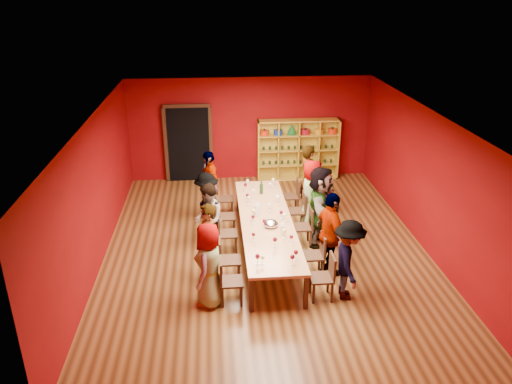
% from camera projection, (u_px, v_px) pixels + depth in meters
% --- Properties ---
extents(room_shell, '(7.10, 9.10, 3.04)m').
position_uv_depth(room_shell, '(266.00, 187.00, 10.42)').
color(room_shell, '#553216').
rests_on(room_shell, ground).
extents(tasting_table, '(1.10, 4.50, 0.75)m').
position_uv_depth(tasting_table, '(266.00, 222.00, 10.74)').
color(tasting_table, '#A97046').
rests_on(tasting_table, ground).
extents(doorway, '(1.40, 0.17, 2.30)m').
position_uv_depth(doorway, '(189.00, 144.00, 14.49)').
color(doorway, black).
rests_on(doorway, ground).
extents(shelving_unit, '(2.40, 0.40, 1.80)m').
position_uv_depth(shelving_unit, '(298.00, 146.00, 14.70)').
color(shelving_unit, gold).
rests_on(shelving_unit, ground).
extents(chair_person_left_0, '(0.42, 0.42, 0.89)m').
position_uv_depth(chair_person_left_0, '(227.00, 279.00, 9.05)').
color(chair_person_left_0, black).
rests_on(chair_person_left_0, ground).
extents(person_left_0, '(0.63, 0.87, 1.60)m').
position_uv_depth(person_left_0, '(209.00, 265.00, 8.91)').
color(person_left_0, '#45464A').
rests_on(person_left_0, ground).
extents(chair_person_left_1, '(0.42, 0.42, 0.89)m').
position_uv_depth(chair_person_left_1, '(226.00, 258.00, 9.74)').
color(chair_person_left_1, black).
rests_on(chair_person_left_1, ground).
extents(person_left_1, '(0.45, 0.60, 1.64)m').
position_uv_depth(person_left_1, '(207.00, 244.00, 9.59)').
color(person_left_1, silver).
rests_on(person_left_1, ground).
extents(chair_person_left_2, '(0.42, 0.42, 0.89)m').
position_uv_depth(chair_person_left_2, '(224.00, 231.00, 10.77)').
color(chair_person_left_2, black).
rests_on(chair_person_left_2, ground).
extents(person_left_2, '(0.47, 0.79, 1.59)m').
position_uv_depth(person_left_2, '(208.00, 219.00, 10.63)').
color(person_left_2, silver).
rests_on(person_left_2, ground).
extents(chair_person_left_3, '(0.42, 0.42, 0.89)m').
position_uv_depth(chair_person_left_3, '(223.00, 214.00, 11.56)').
color(chair_person_left_3, black).
rests_on(chair_person_left_3, ground).
extents(person_left_3, '(0.64, 1.05, 1.52)m').
position_uv_depth(person_left_3, '(207.00, 204.00, 11.42)').
color(person_left_3, '#525157').
rests_on(person_left_3, ground).
extents(chair_person_left_4, '(0.42, 0.42, 0.89)m').
position_uv_depth(chair_person_left_4, '(222.00, 197.00, 12.49)').
color(chair_person_left_4, black).
rests_on(chair_person_left_4, ground).
extents(person_left_4, '(0.75, 1.09, 1.70)m').
position_uv_depth(person_left_4, '(210.00, 184.00, 12.33)').
color(person_left_4, '#141738').
rests_on(person_left_4, ground).
extents(chair_person_right_0, '(0.42, 0.42, 0.89)m').
position_uv_depth(chair_person_right_0, '(326.00, 275.00, 9.18)').
color(chair_person_right_0, black).
rests_on(chair_person_right_0, ground).
extents(person_right_0, '(0.52, 1.05, 1.57)m').
position_uv_depth(person_right_0, '(349.00, 260.00, 9.10)').
color(person_right_0, '#D38E92').
rests_on(person_right_0, ground).
extents(chair_person_right_1, '(0.42, 0.42, 0.89)m').
position_uv_depth(chair_person_right_1, '(317.00, 253.00, 9.92)').
color(chair_person_right_1, black).
rests_on(chair_person_right_1, ground).
extents(person_right_1, '(0.71, 1.12, 1.76)m').
position_uv_depth(person_right_1, '(330.00, 235.00, 9.79)').
color(person_right_1, '#161E3C').
rests_on(person_right_1, ground).
extents(chair_person_right_2, '(0.42, 0.42, 0.89)m').
position_uv_depth(chair_person_right_2, '(306.00, 224.00, 11.07)').
color(chair_person_right_2, black).
rests_on(chair_person_right_2, ground).
extents(person_right_2, '(0.94, 1.78, 1.85)m').
position_uv_depth(person_right_2, '(320.00, 206.00, 10.93)').
color(person_right_2, '#48484C').
rests_on(person_right_2, ground).
extents(chair_person_right_3, '(0.42, 0.42, 0.89)m').
position_uv_depth(chair_person_right_3, '(299.00, 208.00, 11.85)').
color(chair_person_right_3, black).
rests_on(chair_person_right_3, ground).
extents(person_right_3, '(0.50, 0.85, 1.69)m').
position_uv_depth(person_right_3, '(312.00, 195.00, 11.73)').
color(person_right_3, '#5A7DB9').
rests_on(person_right_3, ground).
extents(chair_person_right_4, '(0.42, 0.42, 0.89)m').
position_uv_depth(chair_person_right_4, '(294.00, 194.00, 12.65)').
color(chair_person_right_4, black).
rests_on(chair_person_right_4, ground).
extents(person_right_4, '(0.59, 0.73, 1.78)m').
position_uv_depth(person_right_4, '(308.00, 179.00, 12.52)').
color(person_right_4, '#4B4B50').
rests_on(person_right_4, ground).
extents(wine_glass_0, '(0.08, 0.08, 0.19)m').
position_uv_depth(wine_glass_0, '(281.00, 213.00, 10.72)').
color(wine_glass_0, white).
rests_on(wine_glass_0, tasting_table).
extents(wine_glass_1, '(0.08, 0.08, 0.19)m').
position_uv_depth(wine_glass_1, '(270.00, 185.00, 12.20)').
color(wine_glass_1, white).
rests_on(wine_glass_1, tasting_table).
extents(wine_glass_2, '(0.07, 0.07, 0.19)m').
position_uv_depth(wine_glass_2, '(253.00, 191.00, 11.81)').
color(wine_glass_2, white).
rests_on(wine_glass_2, tasting_table).
extents(wine_glass_3, '(0.08, 0.08, 0.19)m').
position_uv_depth(wine_glass_3, '(291.00, 237.00, 9.69)').
color(wine_glass_3, white).
rests_on(wine_glass_3, tasting_table).
extents(wine_glass_4, '(0.09, 0.09, 0.22)m').
position_uv_depth(wine_glass_4, '(278.00, 198.00, 11.39)').
color(wine_glass_4, white).
rests_on(wine_glass_4, tasting_table).
extents(wine_glass_5, '(0.08, 0.08, 0.19)m').
position_uv_depth(wine_glass_5, '(269.00, 205.00, 11.07)').
color(wine_glass_5, white).
rests_on(wine_glass_5, tasting_table).
extents(wine_glass_6, '(0.09, 0.09, 0.22)m').
position_uv_depth(wine_glass_6, '(275.00, 240.00, 9.55)').
color(wine_glass_6, white).
rests_on(wine_glass_6, tasting_table).
extents(wine_glass_7, '(0.09, 0.09, 0.22)m').
position_uv_depth(wine_glass_7, '(284.00, 231.00, 9.87)').
color(wine_glass_7, white).
rests_on(wine_glass_7, tasting_table).
extents(wine_glass_8, '(0.08, 0.08, 0.19)m').
position_uv_depth(wine_glass_8, '(264.00, 221.00, 10.32)').
color(wine_glass_8, white).
rests_on(wine_glass_8, tasting_table).
extents(wine_glass_9, '(0.08, 0.08, 0.21)m').
position_uv_depth(wine_glass_9, '(273.00, 180.00, 12.42)').
color(wine_glass_9, white).
rests_on(wine_glass_9, tasting_table).
extents(wine_glass_10, '(0.07, 0.07, 0.18)m').
position_uv_depth(wine_glass_10, '(276.00, 197.00, 11.55)').
color(wine_glass_10, white).
rests_on(wine_glass_10, tasting_table).
extents(wine_glass_11, '(0.07, 0.07, 0.18)m').
position_uv_depth(wine_glass_11, '(248.00, 181.00, 12.43)').
color(wine_glass_11, white).
rests_on(wine_glass_11, tasting_table).
extents(wine_glass_12, '(0.07, 0.07, 0.18)m').
position_uv_depth(wine_glass_12, '(247.00, 195.00, 11.59)').
color(wine_glass_12, white).
rests_on(wine_glass_12, tasting_table).
extents(wine_glass_13, '(0.08, 0.08, 0.19)m').
position_uv_depth(wine_glass_13, '(253.00, 217.00, 10.51)').
color(wine_glass_13, white).
rests_on(wine_glass_13, tasting_table).
extents(wine_glass_14, '(0.07, 0.07, 0.19)m').
position_uv_depth(wine_glass_14, '(253.00, 235.00, 9.79)').
color(wine_glass_14, white).
rests_on(wine_glass_14, tasting_table).
extents(wine_glass_15, '(0.08, 0.08, 0.20)m').
position_uv_depth(wine_glass_15, '(285.00, 215.00, 10.58)').
color(wine_glass_15, white).
rests_on(wine_glass_15, tasting_table).
extents(wine_glass_16, '(0.09, 0.09, 0.21)m').
position_uv_depth(wine_glass_16, '(296.00, 253.00, 9.11)').
color(wine_glass_16, white).
rests_on(wine_glass_16, tasting_table).
extents(wine_glass_17, '(0.09, 0.09, 0.22)m').
position_uv_depth(wine_glass_17, '(254.00, 211.00, 10.72)').
color(wine_glass_17, white).
rests_on(wine_glass_17, tasting_table).
extents(wine_glass_18, '(0.08, 0.08, 0.19)m').
position_uv_depth(wine_glass_18, '(254.00, 234.00, 9.81)').
color(wine_glass_18, white).
rests_on(wine_glass_18, tasting_table).
extents(wine_glass_19, '(0.07, 0.07, 0.18)m').
position_uv_depth(wine_glass_19, '(263.00, 258.00, 8.98)').
color(wine_glass_19, white).
rests_on(wine_glass_19, tasting_table).
extents(wine_glass_20, '(0.09, 0.09, 0.22)m').
position_uv_depth(wine_glass_20, '(292.00, 257.00, 8.95)').
color(wine_glass_20, white).
rests_on(wine_glass_20, tasting_table).
extents(wine_glass_21, '(0.08, 0.08, 0.20)m').
position_uv_depth(wine_glass_21, '(245.00, 185.00, 12.14)').
color(wine_glass_21, white).
rests_on(wine_glass_21, tasting_table).
extents(wine_glass_22, '(0.08, 0.08, 0.20)m').
position_uv_depth(wine_glass_22, '(249.00, 198.00, 11.41)').
color(wine_glass_22, white).
rests_on(wine_glass_22, tasting_table).
extents(wine_glass_23, '(0.09, 0.09, 0.21)m').
position_uv_depth(wine_glass_23, '(258.00, 257.00, 8.97)').
color(wine_glass_23, white).
rests_on(wine_glass_23, tasting_table).
extents(spittoon_bowl, '(0.31, 0.31, 0.17)m').
position_uv_depth(spittoon_bowl, '(271.00, 224.00, 10.38)').
color(spittoon_bowl, '#B9BCC1').
rests_on(spittoon_bowl, tasting_table).
extents(carafe_a, '(0.12, 0.12, 0.28)m').
position_uv_depth(carafe_a, '(257.00, 210.00, 10.89)').
color(carafe_a, white).
rests_on(carafe_a, tasting_table).
extents(carafe_b, '(0.11, 0.11, 0.23)m').
position_uv_depth(carafe_b, '(283.00, 229.00, 10.08)').
color(carafe_b, white).
rests_on(carafe_b, tasting_table).
extents(wine_bottle, '(0.11, 0.11, 0.34)m').
position_uv_depth(wine_bottle, '(261.00, 188.00, 11.99)').
color(wine_bottle, '#123315').
rests_on(wine_bottle, tasting_table).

